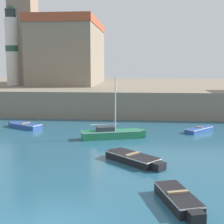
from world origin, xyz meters
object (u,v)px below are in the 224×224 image
(church, at_px, (63,49))
(sailboat_green_2, at_px, (112,133))
(dinghy_blue_1, at_px, (25,125))
(dinghy_black_3, at_px, (134,158))
(lighthouse, at_px, (12,47))
(dinghy_black_5, at_px, (179,199))
(dinghy_blue_0, at_px, (200,129))

(church, bearing_deg, sailboat_green_2, -68.02)
(dinghy_blue_1, distance_m, dinghy_black_3, 15.17)
(church, xyz_separation_m, lighthouse, (-7.06, -3.78, 0.17))
(dinghy_black_5, bearing_deg, lighthouse, 122.12)
(dinghy_black_3, bearing_deg, church, 110.97)
(dinghy_blue_0, height_order, dinghy_black_3, dinghy_black_3)
(dinghy_blue_1, bearing_deg, lighthouse, 114.90)
(dinghy_blue_1, height_order, lighthouse, lighthouse)
(dinghy_blue_1, bearing_deg, sailboat_green_2, -22.84)
(dinghy_black_5, relative_size, church, 0.21)
(dinghy_blue_0, height_order, dinghy_black_5, dinghy_black_5)
(sailboat_green_2, height_order, dinghy_black_5, sailboat_green_2)
(dinghy_blue_1, relative_size, lighthouse, 0.32)
(sailboat_green_2, distance_m, dinghy_black_5, 13.21)
(dinghy_blue_0, relative_size, lighthouse, 0.26)
(dinghy_black_3, bearing_deg, lighthouse, 124.49)
(dinghy_blue_1, height_order, dinghy_black_5, dinghy_black_5)
(lighthouse, bearing_deg, dinghy_blue_1, -65.10)
(church, bearing_deg, dinghy_blue_1, -86.98)
(sailboat_green_2, distance_m, church, 28.50)
(sailboat_green_2, bearing_deg, dinghy_black_5, -71.88)
(dinghy_black_3, distance_m, lighthouse, 35.12)
(dinghy_black_3, distance_m, dinghy_black_5, 6.35)
(dinghy_blue_0, bearing_deg, church, 129.88)
(church, relative_size, lighthouse, 1.44)
(dinghy_blue_1, xyz_separation_m, sailboat_green_2, (9.06, -3.82, 0.18))
(dinghy_black_5, xyz_separation_m, church, (-14.30, 37.80, 8.61))
(dinghy_black_3, height_order, lighthouse, lighthouse)
(dinghy_blue_0, bearing_deg, dinghy_black_5, -103.72)
(dinghy_blue_1, distance_m, lighthouse, 21.35)
(dinghy_blue_1, bearing_deg, dinghy_blue_0, -1.24)
(dinghy_blue_0, height_order, sailboat_green_2, sailboat_green_2)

